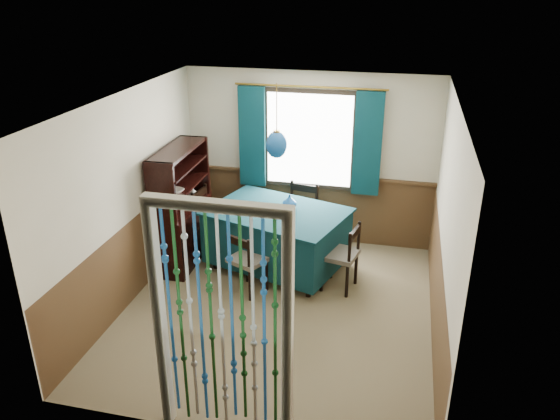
% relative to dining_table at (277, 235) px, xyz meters
% --- Properties ---
extents(floor, '(4.00, 4.00, 0.00)m').
position_rel_dining_table_xyz_m(floor, '(0.24, -0.99, -0.48)').
color(floor, brown).
rests_on(floor, ground).
extents(ceiling, '(4.00, 4.00, 0.00)m').
position_rel_dining_table_xyz_m(ceiling, '(0.24, -0.99, 2.02)').
color(ceiling, silver).
rests_on(ceiling, ground).
extents(wall_back, '(3.60, 0.00, 3.60)m').
position_rel_dining_table_xyz_m(wall_back, '(0.24, 1.01, 0.77)').
color(wall_back, beige).
rests_on(wall_back, ground).
extents(wall_front, '(3.60, 0.00, 3.60)m').
position_rel_dining_table_xyz_m(wall_front, '(0.24, -2.99, 0.77)').
color(wall_front, beige).
rests_on(wall_front, ground).
extents(wall_left, '(0.00, 4.00, 4.00)m').
position_rel_dining_table_xyz_m(wall_left, '(-1.56, -0.99, 0.77)').
color(wall_left, beige).
rests_on(wall_left, ground).
extents(wall_right, '(0.00, 4.00, 4.00)m').
position_rel_dining_table_xyz_m(wall_right, '(2.04, -0.99, 0.77)').
color(wall_right, beige).
rests_on(wall_right, ground).
extents(wainscot_back, '(3.60, 0.00, 3.60)m').
position_rel_dining_table_xyz_m(wainscot_back, '(0.24, 0.99, 0.02)').
color(wainscot_back, '#4B321C').
rests_on(wainscot_back, ground).
extents(wainscot_front, '(3.60, 0.00, 3.60)m').
position_rel_dining_table_xyz_m(wainscot_front, '(0.24, -2.98, 0.02)').
color(wainscot_front, '#4B321C').
rests_on(wainscot_front, ground).
extents(wainscot_left, '(0.00, 4.00, 4.00)m').
position_rel_dining_table_xyz_m(wainscot_left, '(-1.54, -0.99, 0.02)').
color(wainscot_left, '#4B321C').
rests_on(wainscot_left, ground).
extents(wainscot_right, '(0.00, 4.00, 4.00)m').
position_rel_dining_table_xyz_m(wainscot_right, '(2.03, -0.99, 0.02)').
color(wainscot_right, '#4B321C').
rests_on(wainscot_right, ground).
extents(window, '(1.32, 0.12, 1.42)m').
position_rel_dining_table_xyz_m(window, '(0.24, 0.96, 1.07)').
color(window, black).
rests_on(window, wall_back).
extents(doorway, '(1.16, 0.12, 2.18)m').
position_rel_dining_table_xyz_m(doorway, '(0.24, -2.93, 0.57)').
color(doorway, silver).
rests_on(doorway, ground).
extents(dining_table, '(2.02, 1.66, 0.84)m').
position_rel_dining_table_xyz_m(dining_table, '(0.00, 0.00, 0.00)').
color(dining_table, '#0A2C34').
rests_on(dining_table, floor).
extents(chair_near, '(0.54, 0.53, 0.83)m').
position_rel_dining_table_xyz_m(chair_near, '(-0.22, -0.70, -0.04)').
color(chair_near, black).
rests_on(chair_near, floor).
extents(chair_far, '(0.52, 0.51, 0.93)m').
position_rel_dining_table_xyz_m(chair_far, '(0.18, 0.72, 0.01)').
color(chair_far, black).
rests_on(chair_far, floor).
extents(chair_left, '(0.50, 0.51, 0.94)m').
position_rel_dining_table_xyz_m(chair_left, '(-1.03, 0.27, 0.02)').
color(chair_left, black).
rests_on(chair_left, floor).
extents(chair_right, '(0.50, 0.51, 0.88)m').
position_rel_dining_table_xyz_m(chair_right, '(0.92, -0.34, -0.01)').
color(chair_right, black).
rests_on(chair_right, floor).
extents(sideboard, '(0.45, 1.25, 1.62)m').
position_rel_dining_table_xyz_m(sideboard, '(-1.32, -0.06, 0.09)').
color(sideboard, black).
rests_on(sideboard, floor).
extents(pendant_lamp, '(0.27, 0.27, 0.93)m').
position_rel_dining_table_xyz_m(pendant_lamp, '(0.00, 0.00, 1.26)').
color(pendant_lamp, olive).
rests_on(pendant_lamp, ceiling).
extents(vase_table, '(0.20, 0.20, 0.18)m').
position_rel_dining_table_xyz_m(vase_table, '(0.15, 0.10, 0.45)').
color(vase_table, navy).
rests_on(vase_table, dining_table).
extents(bowl_shelf, '(0.30, 0.30, 0.06)m').
position_rel_dining_table_xyz_m(bowl_shelf, '(-1.26, -0.33, 0.65)').
color(bowl_shelf, beige).
rests_on(bowl_shelf, sideboard).
extents(vase_sideboard, '(0.17, 0.17, 0.17)m').
position_rel_dining_table_xyz_m(vase_sideboard, '(-1.26, 0.25, 0.41)').
color(vase_sideboard, beige).
rests_on(vase_sideboard, sideboard).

